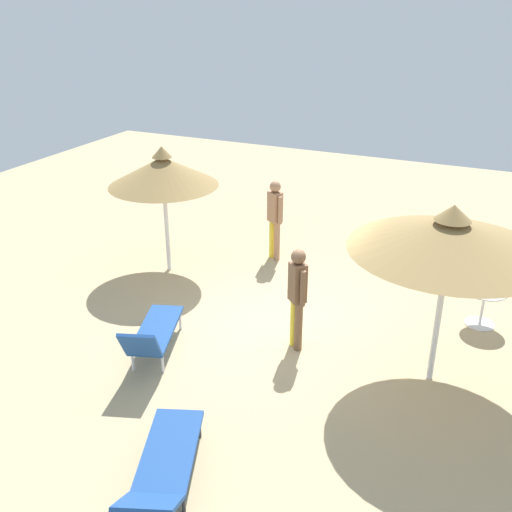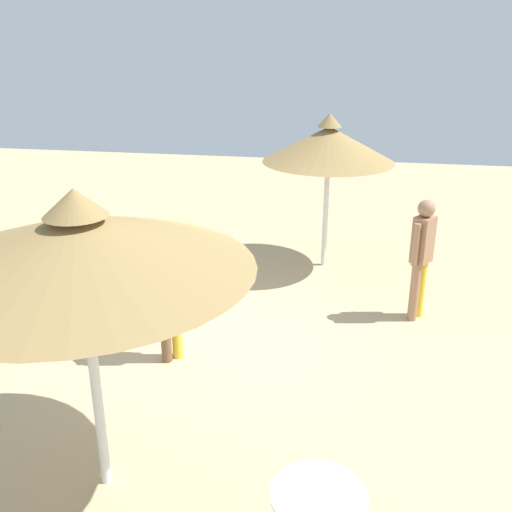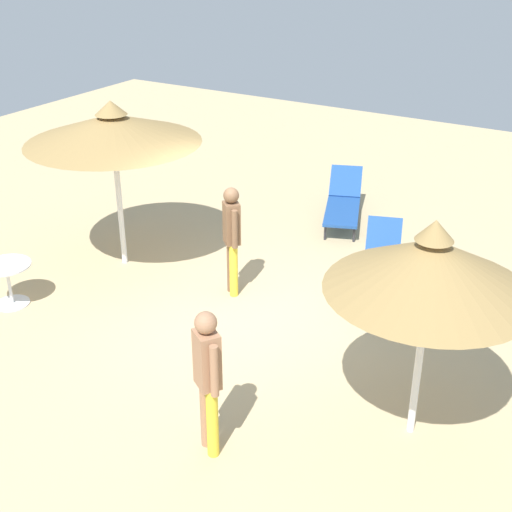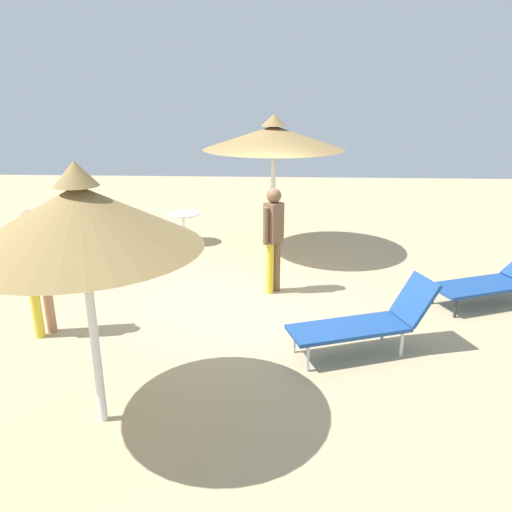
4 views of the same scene
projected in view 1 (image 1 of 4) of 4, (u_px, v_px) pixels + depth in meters
The scene contains 9 objects.
ground at pixel (285, 330), 10.24m from camera, with size 24.00×24.00×0.10m, color tan.
parasol_umbrella_front at pixel (450, 235), 7.91m from camera, with size 2.78×2.78×2.78m.
parasol_umbrella_near_right at pixel (163, 171), 11.47m from camera, with size 2.19×2.19×2.63m.
lounge_chair_far_right at pixel (164, 466), 6.69m from camera, with size 2.14×1.32×0.80m.
lounge_chair_far_left at pixel (153, 334), 9.19m from camera, with size 1.94×1.13×0.94m.
person_standing_near_left at pixel (275, 215), 12.44m from camera, with size 0.34×0.41×1.76m.
person_standing_edge at pixel (297, 293), 9.24m from camera, with size 0.34×0.35×1.75m.
handbag at pixel (479, 273), 11.79m from camera, with size 0.34×0.40×0.47m.
side_table_round at pixel (484, 301), 10.11m from camera, with size 0.74×0.74×0.68m.
Camera 1 is at (8.21, 3.18, 5.35)m, focal length 41.02 mm.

